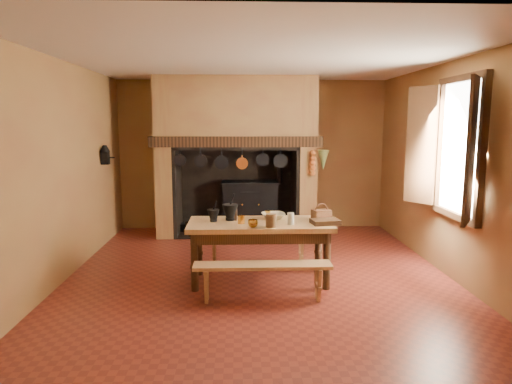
% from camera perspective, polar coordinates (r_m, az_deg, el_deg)
% --- Properties ---
extents(floor, '(5.50, 5.50, 0.00)m').
position_cam_1_polar(floor, '(6.25, 0.30, -10.07)').
color(floor, maroon).
rests_on(floor, ground).
extents(ceiling, '(5.50, 5.50, 0.00)m').
position_cam_1_polar(ceiling, '(5.98, 0.32, 16.27)').
color(ceiling, silver).
rests_on(ceiling, back_wall).
extents(back_wall, '(5.00, 0.02, 2.80)m').
position_cam_1_polar(back_wall, '(8.69, -0.47, 4.63)').
color(back_wall, olive).
rests_on(back_wall, floor).
extents(wall_left, '(0.02, 5.50, 2.80)m').
position_cam_1_polar(wall_left, '(6.36, -22.84, 2.49)').
color(wall_left, olive).
rests_on(wall_left, floor).
extents(wall_right, '(0.02, 5.50, 2.80)m').
position_cam_1_polar(wall_right, '(6.56, 22.73, 2.66)').
color(wall_right, olive).
rests_on(wall_right, floor).
extents(wall_front, '(5.00, 0.02, 2.80)m').
position_cam_1_polar(wall_front, '(3.24, 2.43, -2.15)').
color(wall_front, olive).
rests_on(wall_front, floor).
extents(chimney_breast, '(2.95, 0.96, 2.80)m').
position_cam_1_polar(chimney_breast, '(8.23, -2.49, 7.27)').
color(chimney_breast, olive).
rests_on(chimney_breast, floor).
extents(iron_range, '(1.12, 0.55, 1.60)m').
position_cam_1_polar(iron_range, '(8.51, -0.69, -1.68)').
color(iron_range, black).
rests_on(iron_range, floor).
extents(hearth_pans, '(0.51, 0.62, 0.20)m').
position_cam_1_polar(hearth_pans, '(8.40, -7.56, -4.61)').
color(hearth_pans, '#BE842B').
rests_on(hearth_pans, floor).
extents(hanging_pans, '(1.92, 0.29, 0.27)m').
position_cam_1_polar(hanging_pans, '(7.76, -2.78, 3.84)').
color(hanging_pans, black).
rests_on(hanging_pans, chimney_breast).
extents(onion_string, '(0.12, 0.10, 0.46)m').
position_cam_1_polar(onion_string, '(7.84, 7.08, 3.62)').
color(onion_string, '#B25A20').
rests_on(onion_string, chimney_breast).
extents(herb_bunch, '(0.20, 0.20, 0.35)m').
position_cam_1_polar(herb_bunch, '(7.87, 8.38, 3.97)').
color(herb_bunch, '#555C2B').
rests_on(herb_bunch, chimney_breast).
extents(window, '(0.39, 1.75, 1.76)m').
position_cam_1_polar(window, '(6.11, 23.17, 5.07)').
color(window, white).
rests_on(window, wall_right).
extents(wall_coffee_mill, '(0.23, 0.16, 0.31)m').
position_cam_1_polar(wall_coffee_mill, '(7.79, -18.34, 4.59)').
color(wall_coffee_mill, black).
rests_on(wall_coffee_mill, wall_left).
extents(work_table, '(1.79, 0.80, 0.78)m').
position_cam_1_polar(work_table, '(5.75, 0.49, -4.96)').
color(work_table, tan).
rests_on(work_table, floor).
extents(bench_front, '(1.56, 0.27, 0.44)m').
position_cam_1_polar(bench_front, '(5.22, 0.82, -10.11)').
color(bench_front, tan).
rests_on(bench_front, floor).
extents(bench_back, '(1.50, 0.26, 0.42)m').
position_cam_1_polar(bench_back, '(6.43, 0.23, -6.59)').
color(bench_back, tan).
rests_on(bench_back, floor).
extents(mortar_large, '(0.20, 0.20, 0.35)m').
position_cam_1_polar(mortar_large, '(5.81, -3.23, -2.43)').
color(mortar_large, black).
rests_on(mortar_large, work_table).
extents(mortar_small, '(0.16, 0.16, 0.26)m').
position_cam_1_polar(mortar_small, '(5.75, -5.34, -2.85)').
color(mortar_small, black).
rests_on(mortar_small, work_table).
extents(coffee_grinder, '(0.18, 0.14, 0.21)m').
position_cam_1_polar(coffee_grinder, '(5.86, -3.03, -2.72)').
color(coffee_grinder, '#3B2212').
rests_on(coffee_grinder, work_table).
extents(brass_mug_a, '(0.11, 0.11, 0.10)m').
position_cam_1_polar(brass_mug_a, '(5.63, -1.85, -3.46)').
color(brass_mug_a, '#BE842B').
rests_on(brass_mug_a, work_table).
extents(brass_mug_b, '(0.09, 0.09, 0.08)m').
position_cam_1_polar(brass_mug_b, '(6.03, 1.48, -2.73)').
color(brass_mug_b, '#BE842B').
rests_on(brass_mug_b, work_table).
extents(mixing_bowl, '(0.34, 0.34, 0.07)m').
position_cam_1_polar(mixing_bowl, '(5.91, 2.18, -3.00)').
color(mixing_bowl, '#B9B18E').
rests_on(mixing_bowl, work_table).
extents(stoneware_crock, '(0.14, 0.14, 0.16)m').
position_cam_1_polar(stoneware_crock, '(5.43, 1.90, -3.59)').
color(stoneware_crock, '#54371F').
rests_on(stoneware_crock, work_table).
extents(glass_jar, '(0.10, 0.10, 0.14)m').
position_cam_1_polar(glass_jar, '(5.59, 4.36, -3.33)').
color(glass_jar, beige).
rests_on(glass_jar, work_table).
extents(wicker_basket, '(0.26, 0.22, 0.21)m').
position_cam_1_polar(wicker_basket, '(5.92, 8.16, -2.74)').
color(wicker_basket, '#4E2717').
rests_on(wicker_basket, work_table).
extents(wooden_tray, '(0.37, 0.29, 0.06)m').
position_cam_1_polar(wooden_tray, '(5.67, 8.65, -3.69)').
color(wooden_tray, '#3B2212').
rests_on(wooden_tray, work_table).
extents(brass_cup, '(0.15, 0.15, 0.09)m').
position_cam_1_polar(brass_cup, '(5.42, -0.37, -3.96)').
color(brass_cup, '#BE842B').
rests_on(brass_cup, work_table).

